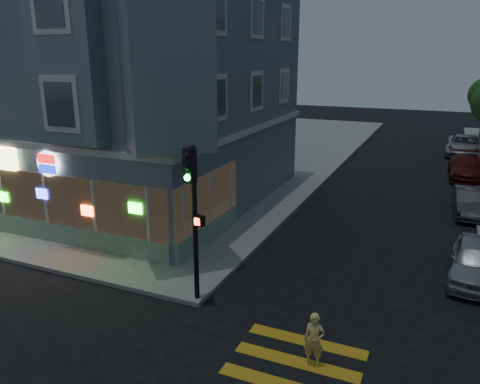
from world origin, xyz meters
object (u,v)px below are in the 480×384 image
Objects in this scene: running_child at (314,340)px; parked_car_a at (476,261)px; parked_car_c at (466,167)px; traffic_signal at (193,199)px; parked_car_b at (470,202)px; parked_car_d at (464,145)px.

parked_car_a is at bearing 55.29° from running_child.
traffic_signal reaches higher than parked_car_c.
parked_car_b is 0.80× the size of traffic_signal.
running_child reaches higher than parked_car_c.
running_child is at bearing -115.96° from parked_car_a.
parked_car_a is 1.05× the size of parked_car_b.
parked_car_b is 0.71× the size of parked_car_d.
parked_car_b is at bearing 93.69° from parked_car_a.
parked_car_b is at bearing 70.34° from traffic_signal.
parked_car_b is at bearing 69.76° from running_child.
parked_car_d is 1.12× the size of traffic_signal.
parked_car_c is at bearing 74.90° from running_child.
parked_car_a is at bearing 46.08° from traffic_signal.
running_child is 0.30× the size of traffic_signal.
parked_car_c is at bearing 80.92° from traffic_signal.
traffic_signal is (-7.88, -27.60, 2.63)m from parked_car_d.
running_child is 7.68m from parked_car_a.
parked_car_c reaches higher than parked_car_b.
running_child is 0.35× the size of parked_car_a.
parked_car_a is at bearing -88.26° from parked_car_d.
parked_car_c is at bearing -88.26° from parked_car_d.
parked_car_b is 15.01m from parked_car_d.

